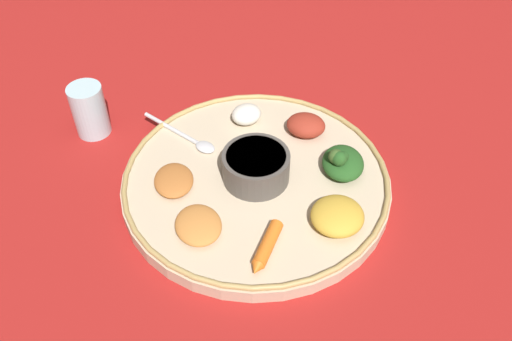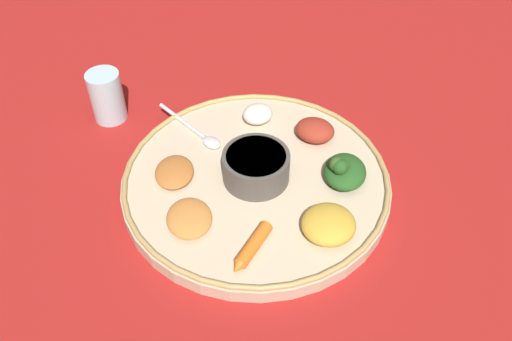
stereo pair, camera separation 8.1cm
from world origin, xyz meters
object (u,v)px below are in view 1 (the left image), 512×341
(spoon, at_px, (190,139))
(drinking_glass, at_px, (90,113))
(center_bowl, at_px, (256,166))
(greens_pile, at_px, (342,162))
(carrot_near_spoon, at_px, (266,247))

(spoon, bearing_deg, drinking_glass, -82.36)
(center_bowl, bearing_deg, spoon, -104.29)
(greens_pile, bearing_deg, carrot_near_spoon, -13.67)
(spoon, bearing_deg, carrot_near_spoon, 52.39)
(spoon, distance_m, carrot_near_spoon, 0.25)
(greens_pile, height_order, drinking_glass, drinking_glass)
(spoon, bearing_deg, center_bowl, 75.71)
(spoon, relative_size, drinking_glass, 1.68)
(greens_pile, xyz_separation_m, carrot_near_spoon, (0.18, -0.04, -0.01))
(spoon, distance_m, drinking_glass, 0.17)
(drinking_glass, bearing_deg, spoon, 97.64)
(carrot_near_spoon, distance_m, drinking_glass, 0.39)
(drinking_glass, bearing_deg, center_bowl, 88.09)
(spoon, height_order, carrot_near_spoon, carrot_near_spoon)
(carrot_near_spoon, bearing_deg, greens_pile, 166.33)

